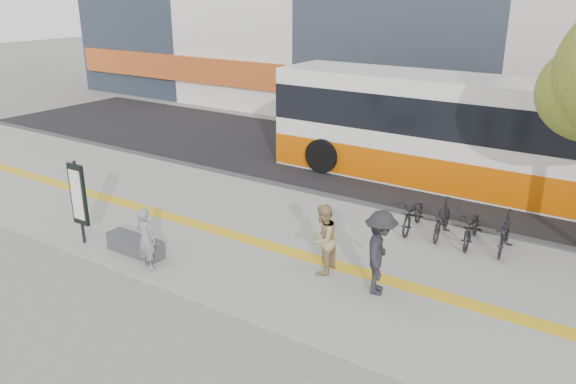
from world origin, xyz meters
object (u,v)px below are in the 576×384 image
Objects in this scene: seated_woman at (146,239)px; pedestrian_tan at (323,239)px; bus at (468,137)px; signboard at (78,196)px; pedestrian_dark at (380,253)px; bench at (135,245)px.

pedestrian_tan is at bearing -145.49° from seated_woman.
bus is 10.98m from seated_woman.
pedestrian_dark is (7.40, 1.92, -0.35)m from signboard.
pedestrian_dark is (0.70, -8.09, -0.71)m from bus.
seated_woman is (-4.25, -10.08, -0.89)m from bus.
seated_woman is 0.81× the size of pedestrian_dark.
pedestrian_dark is at bearing 81.44° from pedestrian_tan.
bus is 8.77× the size of seated_woman.
seated_woman is at bearing -112.87° from bus.
bus reaches higher than seated_woman.
pedestrian_tan is 1.48m from pedestrian_dark.
pedestrian_tan is at bearing 21.85° from bench.
bus is (5.10, 9.70, 1.42)m from bench.
pedestrian_tan is at bearing 65.33° from pedestrian_dark.
bus is at bearing 62.28° from bench.
signboard is 7.65m from pedestrian_dark.
bus is 8.06× the size of pedestrian_tan.
signboard is (-1.60, -0.31, 1.06)m from bench.
signboard is at bearing 84.71° from pedestrian_dark.
bench is 0.86× the size of pedestrian_dark.
seated_woman is (0.84, -0.38, 0.53)m from bench.
seated_woman is at bearing -24.17° from bench.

